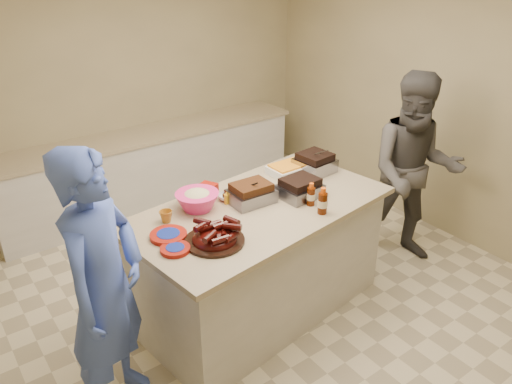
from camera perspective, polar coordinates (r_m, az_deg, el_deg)
room at (r=4.54m, az=0.97°, el=-11.66°), size 4.50×5.00×2.70m
back_counter at (r=5.97m, az=-11.81°, el=2.63°), size 3.60×0.64×0.90m
island at (r=4.41m, az=0.39°, el=-12.97°), size 2.21×1.36×0.99m
rib_platter at (r=3.42m, az=-4.74°, el=-5.72°), size 0.47×0.47×0.17m
pulled_pork_tray at (r=3.92m, az=-0.54°, el=-1.14°), size 0.35×0.27×0.10m
brisket_tray at (r=4.03m, az=4.99°, el=-0.48°), size 0.34×0.29×0.10m
roasting_pan at (r=4.48m, az=6.67°, el=2.33°), size 0.33×0.33×0.12m
coleslaw_bowl at (r=3.85m, az=-6.67°, el=-1.92°), size 0.38×0.38×0.23m
sausage_plate at (r=4.09m, az=-0.26°, el=0.04°), size 0.30×0.30×0.05m
mac_cheese_dish at (r=4.43m, az=3.67°, el=2.18°), size 0.34×0.25×0.09m
bbq_bottle_a at (r=3.79m, az=7.54°, el=-2.41°), size 0.08×0.08×0.21m
bbq_bottle_b at (r=3.90m, az=6.25°, el=-1.47°), size 0.07×0.07×0.19m
mustard_bottle at (r=3.91m, az=-3.37°, el=-1.33°), size 0.04×0.04×0.11m
sauce_bowl at (r=3.97m, az=-3.33°, el=-0.86°), size 0.15×0.06×0.14m
plate_stack_large at (r=3.51m, az=-9.96°, el=-5.12°), size 0.29×0.29×0.03m
plate_stack_small at (r=3.36m, az=-9.20°, el=-6.66°), size 0.22×0.22×0.03m
plastic_cup at (r=3.70m, az=-10.19°, el=-3.38°), size 0.11×0.10×0.10m
basket_stack at (r=4.04m, az=-5.71°, el=-0.42°), size 0.22×0.20×0.09m
guest_gray at (r=5.27m, az=16.21°, el=-6.87°), size 1.91×1.95×0.70m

